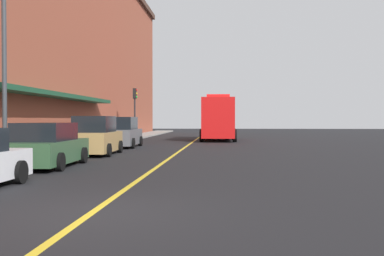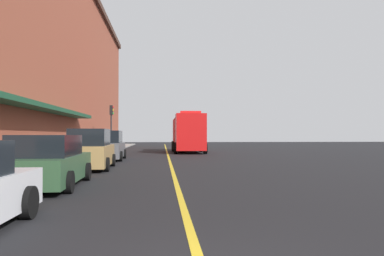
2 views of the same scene
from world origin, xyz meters
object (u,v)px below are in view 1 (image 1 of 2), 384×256
Objects in this scene: parked_car_1 at (47,146)px; street_lamp_left at (4,50)px; parked_car_2 at (96,137)px; parking_meter_1 at (98,131)px; traffic_light_near at (135,103)px; parked_car_3 at (122,133)px; parking_meter_2 at (105,130)px; fire_truck at (218,119)px.

parked_car_1 is 0.70× the size of street_lamp_left.
parked_car_2 is 6.79m from street_lamp_left.
traffic_light_near is at bearing 89.70° from parking_meter_1.
parking_meter_1 is (-1.36, -0.58, 0.18)m from parked_car_3.
parked_car_3 is 1.11× the size of traffic_light_near.
parked_car_3 is 3.60× the size of parking_meter_1.
parked_car_1 is 13.70m from parking_meter_2.
parked_car_1 is at bearing 178.63° from parked_car_3.
street_lamp_left reaches higher than parked_car_2.
street_lamp_left reaches higher than parking_meter_2.
street_lamp_left is at bearing -93.05° from parking_meter_1.
parked_car_3 reaches higher than parking_meter_1.
fire_truck reaches higher than parking_meter_1.
parked_car_2 reaches higher than parked_car_1.
fire_truck reaches higher than parked_car_1.
parked_car_1 is at bearing -83.73° from parking_meter_1.
parking_meter_1 is (-7.31, -10.91, -0.70)m from fire_truck.
street_lamp_left is at bearing -91.64° from traffic_light_near.
parked_car_2 is at bearing -79.09° from parking_meter_2.
parked_car_1 is 1.05× the size of parked_car_2.
parking_meter_1 is at bearing 12.11° from parked_car_2.
street_lamp_left is (-7.91, -22.18, 2.64)m from fire_truck.
parked_car_1 is 1.13× the size of traffic_light_near.
parking_meter_2 is 0.31× the size of traffic_light_near.
street_lamp_left is at bearing -92.64° from parking_meter_2.
parked_car_2 is at bearing 179.73° from parked_car_3.
fire_truck is 1.21× the size of street_lamp_left.
street_lamp_left is (-0.60, -12.99, 3.34)m from parking_meter_2.
fire_truck is at bearing 51.50° from parking_meter_2.
parked_car_1 is 12.49m from parked_car_3.
traffic_light_near is at bearing 2.62° from parked_car_2.
parked_car_2 is at bearing 69.28° from street_lamp_left.
traffic_light_near is at bearing 5.45° from parked_car_3.
parked_car_3 is 11.54m from traffic_light_near.
parked_car_1 is at bearing -86.99° from traffic_light_near.
parked_car_2 is at bearing -75.99° from parking_meter_1.
fire_truck is 11.76m from parking_meter_2.
traffic_light_near is at bearing 88.36° from street_lamp_left.
traffic_light_near is (0.06, 11.82, 2.10)m from parking_meter_1.
parking_meter_1 is at bearing -34.18° from fire_truck.
parked_car_2 is 3.50× the size of parking_meter_2.
traffic_light_near is at bearing 1.24° from parked_car_1.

